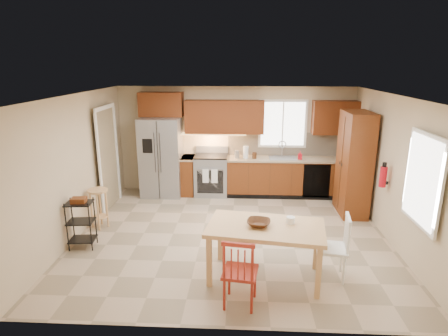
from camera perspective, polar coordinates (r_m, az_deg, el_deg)
floor at (r=6.90m, az=1.18°, el=-10.16°), size 5.50×5.50×0.00m
ceiling at (r=6.23m, az=1.31°, el=11.00°), size 5.50×5.00×0.02m
wall_back at (r=8.89m, az=1.72°, el=4.28°), size 5.50×0.02×2.50m
wall_front at (r=4.11m, az=0.18°, el=-9.68°), size 5.50×0.02×2.50m
wall_left at (r=7.08m, az=-21.59°, el=0.19°), size 0.02×5.00×2.50m
wall_right at (r=6.95m, az=24.55°, el=-0.43°), size 0.02×5.00×2.50m
refrigerator at (r=8.80m, az=-9.50°, el=1.67°), size 0.92×0.75×1.82m
range_stove at (r=8.80m, az=-1.95°, el=-1.14°), size 0.76×0.63×0.92m
base_cabinet_narrow at (r=8.88m, az=-5.48°, el=-1.12°), size 0.30×0.60×0.90m
base_cabinet_run at (r=8.86m, az=10.01°, el=-1.34°), size 2.92×0.60×0.90m
dishwasher at (r=8.67m, az=13.91°, el=-1.93°), size 0.60×0.02×0.78m
backsplash at (r=8.95m, az=10.02°, el=3.64°), size 2.92×0.03×0.55m
upper_over_fridge at (r=8.78m, az=-9.57°, el=9.55°), size 1.00×0.35×0.55m
upper_left_block at (r=8.62m, az=0.05°, el=7.81°), size 1.80×0.35×0.75m
upper_right_block at (r=8.86m, az=16.56°, el=7.38°), size 1.00×0.35×0.75m
window_back at (r=8.84m, az=8.94°, el=6.67°), size 1.12×0.04×1.12m
sink at (r=8.73m, az=8.90°, el=1.25°), size 0.62×0.46×0.16m
undercab_glow at (r=8.68m, az=-1.94°, el=5.21°), size 1.60×0.30×0.01m
soap_bottle at (r=8.65m, az=11.51°, el=1.91°), size 0.09×0.09×0.19m
paper_towel at (r=8.59m, az=3.33°, el=2.42°), size 0.12×0.12×0.28m
canister_steel at (r=8.60m, az=1.99°, el=2.11°), size 0.11×0.11×0.18m
canister_wood at (r=8.58m, az=4.66°, el=1.90°), size 0.10×0.10×0.14m
pantry at (r=7.99m, az=19.21°, el=0.61°), size 0.50×0.95×2.10m
fire_extinguisher at (r=7.08m, az=23.08°, el=-1.25°), size 0.12×0.12×0.36m
window_right at (r=5.86m, az=28.11°, el=-1.66°), size 0.04×1.02×1.32m
doorway at (r=8.26m, az=-17.33°, el=1.26°), size 0.04×0.95×2.10m
dining_table at (r=5.53m, az=6.26°, el=-12.62°), size 1.74×1.14×0.79m
chair_red at (r=4.91m, az=2.49°, el=-15.36°), size 0.51×0.51×0.96m
chair_white at (r=5.67m, az=16.08°, el=-11.48°), size 0.51×0.51×0.96m
table_bowl at (r=5.34m, az=5.29°, el=-8.78°), size 0.37×0.37×0.08m
table_jar at (r=5.46m, az=10.11°, el=-8.05°), size 0.14×0.14×0.14m
bar_stool at (r=7.44m, az=-18.48°, el=-5.87°), size 0.44×0.44×0.75m
utility_cart at (r=6.75m, az=-20.92°, el=-7.98°), size 0.45×0.36×0.84m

